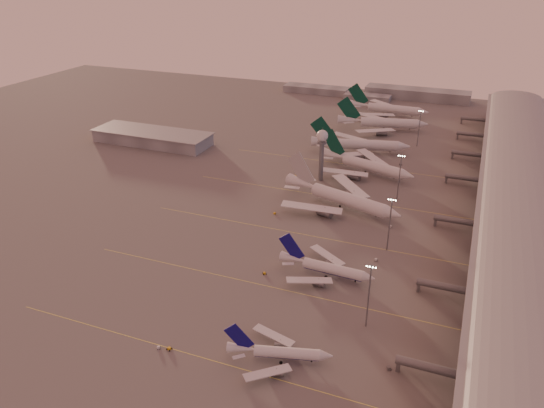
% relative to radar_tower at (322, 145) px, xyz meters
% --- Properties ---
extents(ground, '(700.00, 700.00, 0.00)m').
position_rel_radar_tower_xyz_m(ground, '(-5.00, -120.00, -20.95)').
color(ground, '#5A5857').
rests_on(ground, ground).
extents(taxiway_markings, '(180.00, 185.25, 0.02)m').
position_rel_radar_tower_xyz_m(taxiway_markings, '(25.00, -64.00, -20.94)').
color(taxiway_markings, '#E5DF51').
rests_on(taxiway_markings, ground).
extents(terminal, '(57.00, 362.00, 23.04)m').
position_rel_radar_tower_xyz_m(terminal, '(102.88, -9.91, -10.43)').
color(terminal, black).
rests_on(terminal, ground).
extents(hangar, '(82.00, 27.00, 8.50)m').
position_rel_radar_tower_xyz_m(hangar, '(-125.00, 20.00, -16.63)').
color(hangar, slate).
rests_on(hangar, ground).
extents(radar_tower, '(6.40, 6.40, 31.10)m').
position_rel_radar_tower_xyz_m(radar_tower, '(0.00, 0.00, 0.00)').
color(radar_tower, slate).
rests_on(radar_tower, ground).
extents(mast_a, '(3.60, 0.56, 25.00)m').
position_rel_radar_tower_xyz_m(mast_a, '(53.00, -120.00, -7.21)').
color(mast_a, slate).
rests_on(mast_a, ground).
extents(mast_b, '(3.60, 0.56, 25.00)m').
position_rel_radar_tower_xyz_m(mast_b, '(50.00, -65.00, -7.21)').
color(mast_b, slate).
rests_on(mast_b, ground).
extents(mast_c, '(3.60, 0.56, 25.00)m').
position_rel_radar_tower_xyz_m(mast_c, '(45.00, -10.00, -7.21)').
color(mast_c, slate).
rests_on(mast_c, ground).
extents(mast_d, '(3.60, 0.56, 25.00)m').
position_rel_radar_tower_xyz_m(mast_d, '(43.00, 80.00, -7.21)').
color(mast_d, slate).
rests_on(mast_d, ground).
extents(distant_horizon, '(165.00, 37.50, 9.00)m').
position_rel_radar_tower_xyz_m(distant_horizon, '(-2.38, 205.14, -17.06)').
color(distant_horizon, slate).
rests_on(distant_horizon, ground).
extents(narrowbody_near, '(33.53, 26.40, 13.40)m').
position_rel_radar_tower_xyz_m(narrowbody_near, '(31.24, -147.14, -18.24)').
color(narrowbody_near, silver).
rests_on(narrowbody_near, ground).
extents(narrowbody_mid, '(40.60, 32.36, 15.86)m').
position_rel_radar_tower_xyz_m(narrowbody_mid, '(31.16, -94.70, -17.74)').
color(narrowbody_mid, silver).
rests_on(narrowbody_mid, ground).
extents(widebody_white, '(65.50, 51.63, 23.93)m').
position_rel_radar_tower_xyz_m(widebody_white, '(20.28, -31.16, -16.80)').
color(widebody_white, silver).
rests_on(widebody_white, ground).
extents(greentail_a, '(59.61, 47.39, 22.40)m').
position_rel_radar_tower_xyz_m(greentail_a, '(21.87, 19.37, -16.99)').
color(greentail_a, silver).
rests_on(greentail_a, ground).
extents(greentail_b, '(63.26, 50.51, 23.34)m').
position_rel_radar_tower_xyz_m(greentail_b, '(10.44, 53.35, -16.83)').
color(greentail_b, silver).
rests_on(greentail_b, ground).
extents(greentail_c, '(65.01, 51.94, 23.95)m').
position_rel_radar_tower_xyz_m(greentail_c, '(14.32, 107.20, -16.72)').
color(greentail_c, silver).
rests_on(greentail_c, ground).
extents(greentail_d, '(65.17, 52.61, 23.66)m').
position_rel_radar_tower_xyz_m(greentail_d, '(10.66, 147.22, -16.77)').
color(greentail_d, silver).
rests_on(greentail_d, ground).
extents(gsv_truck_a, '(5.10, 4.04, 1.98)m').
position_rel_radar_tower_xyz_m(gsv_truck_a, '(-7.11, -156.36, -19.94)').
color(gsv_truck_a, silver).
rests_on(gsv_truck_a, ground).
extents(gsv_tug_near, '(2.59, 3.57, 0.92)m').
position_rel_radar_tower_xyz_m(gsv_tug_near, '(-3.85, -155.71, -20.47)').
color(gsv_tug_near, gold).
rests_on(gsv_tug_near, ground).
extents(gsv_catering_a, '(5.95, 4.79, 4.49)m').
position_rel_radar_tower_xyz_m(gsv_catering_a, '(64.47, -138.20, -18.71)').
color(gsv_catering_a, '#525456').
rests_on(gsv_catering_a, ground).
extents(gsv_tug_mid, '(3.17, 3.47, 0.85)m').
position_rel_radar_tower_xyz_m(gsv_tug_mid, '(7.77, -102.63, -20.51)').
color(gsv_tug_mid, gold).
rests_on(gsv_tug_mid, ground).
extents(gsv_truck_b, '(5.44, 2.15, 2.18)m').
position_rel_radar_tower_xyz_m(gsv_truck_b, '(47.84, -75.83, -19.84)').
color(gsv_truck_b, silver).
rests_on(gsv_truck_b, ground).
extents(gsv_truck_c, '(3.88, 4.99, 1.93)m').
position_rel_radar_tower_xyz_m(gsv_truck_c, '(-8.04, -50.16, -19.97)').
color(gsv_truck_c, gold).
rests_on(gsv_truck_c, ground).
extents(gsv_catering_b, '(5.17, 2.72, 4.10)m').
position_rel_radar_tower_xyz_m(gsv_catering_b, '(47.82, -43.47, -18.90)').
color(gsv_catering_b, silver).
rests_on(gsv_catering_b, ground).
extents(gsv_tug_far, '(4.46, 4.31, 1.11)m').
position_rel_radar_tower_xyz_m(gsv_tug_far, '(21.92, -20.57, -20.38)').
color(gsv_tug_far, silver).
rests_on(gsv_tug_far, ground).
extents(gsv_truck_d, '(3.73, 6.41, 2.44)m').
position_rel_radar_tower_xyz_m(gsv_truck_d, '(-14.68, -0.93, -19.70)').
color(gsv_truck_d, gold).
rests_on(gsv_truck_d, ground).
extents(gsv_tug_hangar, '(3.74, 2.84, 0.95)m').
position_rel_radar_tower_xyz_m(gsv_tug_hangar, '(38.62, 40.89, -20.46)').
color(gsv_tug_hangar, silver).
rests_on(gsv_tug_hangar, ground).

